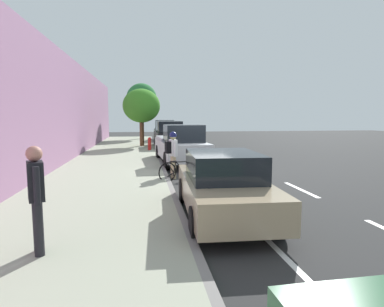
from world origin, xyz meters
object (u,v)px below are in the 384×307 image
parked_suv_black_second (169,134)px  street_tree_near_cyclist (142,100)px  bicycle_at_curb (180,170)px  cyclist_with_backpack (172,150)px  parked_suv_grey_nearest (165,130)px  street_tree_mid_block (141,106)px  pedestrian_on_phone (36,193)px  parked_pickup_silver_mid (181,146)px  parked_sedan_tan_far (223,185)px  fire_hydrant (150,144)px

parked_suv_black_second → street_tree_near_cyclist: size_ratio=0.88×
bicycle_at_curb → cyclist_with_backpack: (0.22, -0.45, 0.71)m
parked_suv_grey_nearest → street_tree_mid_block: bearing=70.0°
parked_suv_grey_nearest → pedestrian_on_phone: 25.17m
parked_pickup_silver_mid → cyclist_with_backpack: bearing=78.6°
parked_sedan_tan_far → street_tree_near_cyclist: 25.63m
cyclist_with_backpack → pedestrian_on_phone: bearing=67.5°
parked_suv_grey_nearest → street_tree_mid_block: (2.10, 5.78, 2.07)m
parked_suv_grey_nearest → parked_pickup_silver_mid: (0.20, 14.56, -0.13)m
parked_suv_black_second → cyclist_with_backpack: size_ratio=2.68×
bicycle_at_curb → fire_hydrant: fire_hydrant is taller
parked_sedan_tan_far → bicycle_at_curb: 4.44m
pedestrian_on_phone → bicycle_at_curb: bearing=-115.6°
cyclist_with_backpack → parked_sedan_tan_far: bearing=98.7°
parked_pickup_silver_mid → bicycle_at_curb: bearing=82.9°
parked_suv_black_second → parked_pickup_silver_mid: 8.20m
bicycle_at_curb → cyclist_with_backpack: 0.87m
parked_suv_grey_nearest → parked_suv_black_second: (0.14, 6.37, 0.00)m
parked_sedan_tan_far → street_tree_mid_block: street_tree_mid_block is taller
parked_sedan_tan_far → cyclist_with_backpack: cyclist_with_backpack is taller
parked_suv_grey_nearest → parked_suv_black_second: bearing=88.8°
cyclist_with_backpack → parked_suv_black_second: bearing=-93.8°
parked_sedan_tan_far → fire_hydrant: size_ratio=5.32×
parked_sedan_tan_far → street_tree_near_cyclist: bearing=-85.7°
parked_sedan_tan_far → parked_suv_grey_nearest: bearing=-90.5°
parked_suv_grey_nearest → parked_pickup_silver_mid: bearing=89.2°
parked_sedan_tan_far → bicycle_at_curb: bearing=-83.3°
pedestrian_on_phone → street_tree_near_cyclist: bearing=-93.4°
fire_hydrant → parked_pickup_silver_mid: bearing=103.9°
bicycle_at_curb → cyclist_with_backpack: cyclist_with_backpack is taller
cyclist_with_backpack → pedestrian_on_phone: (2.77, 6.69, 0.04)m
parked_pickup_silver_mid → fire_hydrant: size_ratio=6.44×
bicycle_at_curb → street_tree_mid_block: bearing=-83.8°
parked_pickup_silver_mid → parked_suv_grey_nearest: bearing=-90.8°
cyclist_with_backpack → street_tree_near_cyclist: 20.75m
cyclist_with_backpack → street_tree_mid_block: street_tree_mid_block is taller
parked_pickup_silver_mid → cyclist_with_backpack: (0.73, 3.64, 0.19)m
street_tree_mid_block → cyclist_with_backpack: bearing=95.4°
cyclist_with_backpack → parked_suv_grey_nearest: bearing=-92.9°
cyclist_with_backpack → pedestrian_on_phone: 7.24m
parked_sedan_tan_far → fire_hydrant: parked_sedan_tan_far is taller
parked_suv_grey_nearest → cyclist_with_backpack: bearing=87.1°
cyclist_with_backpack → fire_hydrant: (0.67, -9.31, -0.53)m
cyclist_with_backpack → pedestrian_on_phone: size_ratio=1.02×
parked_sedan_tan_far → cyclist_with_backpack: bearing=-81.3°
parked_sedan_tan_far → fire_hydrant: 14.22m
parked_suv_black_second → parked_suv_grey_nearest: bearing=-91.2°
bicycle_at_curb → fire_hydrant: size_ratio=1.92×
bicycle_at_curb → fire_hydrant: (0.89, -9.76, 0.18)m
street_tree_mid_block → pedestrian_on_phone: 19.28m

